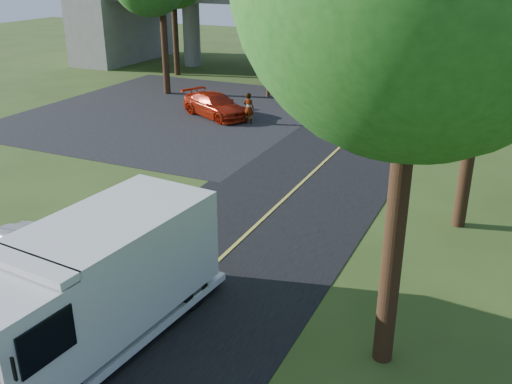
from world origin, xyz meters
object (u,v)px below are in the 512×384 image
Objects in this scene: traffic_signal at (302,44)px; utility_pole at (269,24)px; silver_sedan at (12,259)px; step_van at (94,282)px; pedestrian at (249,108)px; red_sedan at (215,105)px.

traffic_signal is 0.58× the size of utility_pole.
traffic_signal reaches higher than silver_sedan.
traffic_signal is 1.35× the size of silver_sedan.
pedestrian is (-5.13, 18.80, -0.75)m from step_van.
utility_pole is 7.13m from red_sedan.
silver_sedan is at bearing -87.20° from traffic_signal.
utility_pole reaches higher than red_sedan.
pedestrian reaches higher than silver_sedan.
step_van is (6.78, -25.20, -2.99)m from utility_pole.
traffic_signal is at bearing 74.88° from silver_sedan.
red_sedan reaches higher than silver_sedan.
red_sedan is 2.73× the size of pedestrian.
traffic_signal is at bearing 9.41° from red_sedan.
red_sedan is (-2.20, -7.91, -2.53)m from traffic_signal.
step_van is at bearing -79.01° from traffic_signal.
traffic_signal is 26.16m from silver_sedan.
pedestrian is at bearing -88.94° from traffic_signal.
step_van is 1.56× the size of red_sedan.
pedestrian is at bearing 110.33° from step_van.
silver_sedan is 2.27× the size of pedestrian.
silver_sedan is at bearing -144.23° from red_sedan.
traffic_signal is 2.86m from utility_pole.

